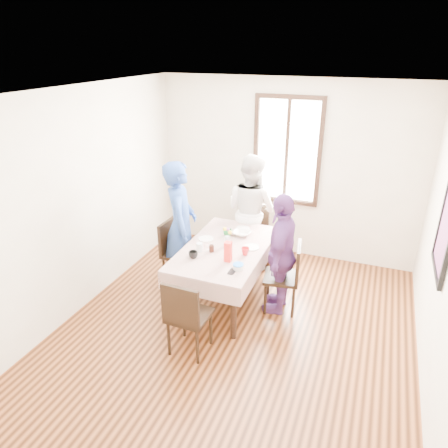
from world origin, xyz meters
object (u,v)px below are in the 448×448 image
(dining_table, at_px, (225,274))
(chair_right, at_px, (281,277))
(chair_near, at_px, (189,315))
(chair_far, at_px, (251,235))
(person_right, at_px, (281,254))
(person_far, at_px, (251,211))
(person_left, at_px, (180,225))
(chair_left, at_px, (180,254))

(dining_table, distance_m, chair_right, 0.73)
(chair_near, bearing_deg, chair_far, 91.64)
(chair_far, xyz_separation_m, person_right, (0.71, -1.02, 0.32))
(person_far, bearing_deg, chair_near, 111.93)
(person_left, bearing_deg, chair_near, -172.48)
(person_left, bearing_deg, dining_table, -124.31)
(chair_left, height_order, person_right, person_right)
(chair_left, xyz_separation_m, person_right, (1.43, -0.10, 0.32))
(chair_far, relative_size, chair_near, 1.00)
(dining_table, relative_size, person_left, 0.88)
(person_far, height_order, person_right, person_far)
(chair_right, bearing_deg, person_far, 26.47)
(person_left, height_order, person_far, person_left)
(chair_right, distance_m, person_far, 1.30)
(chair_far, relative_size, person_far, 0.54)
(dining_table, height_order, chair_near, chair_near)
(chair_far, xyz_separation_m, person_far, (0.00, -0.02, 0.39))
(person_far, relative_size, person_right, 1.10)
(chair_near, bearing_deg, dining_table, 91.64)
(dining_table, bearing_deg, person_left, 168.33)
(chair_near, bearing_deg, person_left, 121.80)
(dining_table, relative_size, person_right, 1.00)
(chair_left, distance_m, chair_far, 1.18)
(chair_near, relative_size, person_left, 0.51)
(person_right, bearing_deg, chair_left, -96.24)
(person_far, bearing_deg, chair_far, -68.07)
(chair_left, bearing_deg, person_right, 89.31)
(chair_near, relative_size, person_right, 0.59)
(person_far, bearing_deg, person_left, 73.95)
(chair_far, bearing_deg, person_left, 56.97)
(person_far, bearing_deg, person_right, 147.12)
(chair_left, relative_size, person_right, 0.59)
(chair_near, distance_m, person_left, 1.47)
(dining_table, relative_size, chair_left, 1.71)
(person_left, height_order, person_right, person_left)
(chair_right, height_order, person_far, person_far)
(chair_right, xyz_separation_m, person_left, (-1.43, 0.10, 0.43))
(dining_table, bearing_deg, person_far, 90.00)
(chair_right, height_order, chair_near, same)
(chair_left, height_order, chair_near, same)
(chair_right, distance_m, person_left, 1.50)
(chair_left, distance_m, person_far, 1.23)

